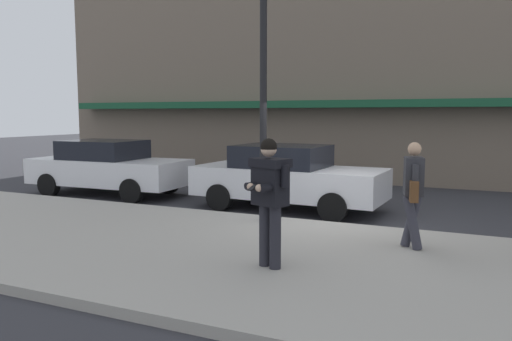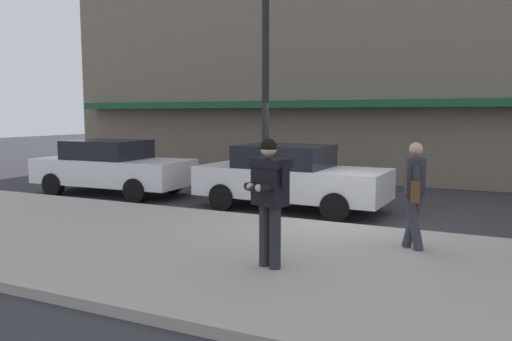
% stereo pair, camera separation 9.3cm
% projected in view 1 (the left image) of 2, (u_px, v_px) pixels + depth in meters
% --- Properties ---
extents(ground_plane, '(80.00, 80.00, 0.00)m').
position_uv_depth(ground_plane, '(335.00, 226.00, 10.13)').
color(ground_plane, '#333338').
extents(sidewalk, '(32.00, 5.30, 0.14)m').
position_uv_depth(sidewalk, '(349.00, 269.00, 7.14)').
color(sidewalk, '#A8A399').
rests_on(sidewalk, ground).
extents(curb_paint_line, '(28.00, 0.12, 0.01)m').
position_uv_depth(curb_paint_line, '(385.00, 231.00, 9.76)').
color(curb_paint_line, silver).
rests_on(curb_paint_line, ground).
extents(storefront_facade, '(28.00, 4.70, 10.11)m').
position_uv_depth(storefront_facade, '(435.00, 32.00, 16.83)').
color(storefront_facade, '#756656').
rests_on(storefront_facade, ground).
extents(parked_sedan_near, '(4.55, 2.03, 1.54)m').
position_uv_depth(parked_sedan_near, '(108.00, 167.00, 14.03)').
color(parked_sedan_near, silver).
rests_on(parked_sedan_near, ground).
extents(parked_sedan_mid, '(4.58, 2.09, 1.54)m').
position_uv_depth(parked_sedan_mid, '(287.00, 177.00, 11.85)').
color(parked_sedan_mid, silver).
rests_on(parked_sedan_mid, ground).
extents(man_texting_on_phone, '(0.62, 0.65, 1.81)m').
position_uv_depth(man_texting_on_phone, '(270.00, 189.00, 6.86)').
color(man_texting_on_phone, '#23232B').
rests_on(man_texting_on_phone, sidewalk).
extents(pedestrian_with_bag, '(0.39, 0.72, 1.70)m').
position_uv_depth(pedestrian_with_bag, '(413.00, 188.00, 7.86)').
color(pedestrian_with_bag, '#33333D').
rests_on(pedestrian_with_bag, sidewalk).
extents(street_lamp_post, '(0.36, 0.36, 4.88)m').
position_uv_depth(street_lamp_post, '(263.00, 69.00, 9.73)').
color(street_lamp_post, black).
rests_on(street_lamp_post, sidewalk).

